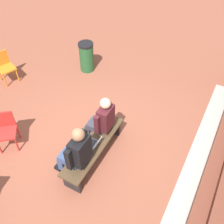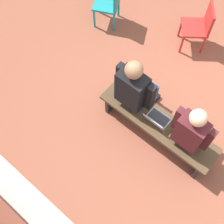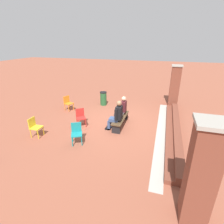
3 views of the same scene
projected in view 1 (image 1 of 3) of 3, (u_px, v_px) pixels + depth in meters
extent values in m
plane|color=brown|center=(88.00, 146.00, 5.75)|extent=(60.00, 60.00, 0.00)
cube|color=#A8A399|center=(182.00, 198.00, 4.90)|extent=(7.31, 0.40, 0.01)
cube|color=brown|center=(210.00, 209.00, 4.69)|extent=(6.51, 0.60, 0.15)
cube|color=brown|center=(221.00, 209.00, 4.53)|extent=(6.51, 0.30, 0.15)
cube|color=#4C3823|center=(94.00, 146.00, 5.23)|extent=(1.80, 0.44, 0.05)
cube|color=black|center=(112.00, 126.00, 5.88)|extent=(0.06, 0.37, 0.40)
cube|color=black|center=(72.00, 183.00, 4.91)|extent=(0.06, 0.37, 0.40)
cube|color=#383842|center=(97.00, 125.00, 5.50)|extent=(0.32, 0.38, 0.13)
cube|color=#383842|center=(92.00, 128.00, 5.82)|extent=(0.10, 0.11, 0.45)
cube|color=black|center=(91.00, 132.00, 5.98)|extent=(0.10, 0.23, 0.07)
cube|color=#383842|center=(88.00, 133.00, 5.72)|extent=(0.10, 0.11, 0.45)
cube|color=black|center=(87.00, 137.00, 5.87)|extent=(0.10, 0.23, 0.07)
cube|color=#47191E|center=(106.00, 118.00, 5.20)|extent=(0.36, 0.23, 0.53)
cube|color=maroon|center=(101.00, 117.00, 5.26)|extent=(0.05, 0.01, 0.32)
cube|color=#47191E|center=(108.00, 110.00, 5.37)|extent=(0.09, 0.10, 0.45)
cube|color=#47191E|center=(97.00, 125.00, 5.09)|extent=(0.09, 0.10, 0.45)
sphere|color=#DBAD89|center=(105.00, 103.00, 4.91)|extent=(0.21, 0.21, 0.21)
cube|color=#384C75|center=(72.00, 157.00, 4.94)|extent=(0.35, 0.42, 0.15)
cube|color=#384C75|center=(67.00, 157.00, 5.27)|extent=(0.11, 0.12, 0.45)
cube|color=black|center=(66.00, 161.00, 5.43)|extent=(0.11, 0.25, 0.07)
cube|color=#384C75|center=(62.00, 164.00, 5.16)|extent=(0.11, 0.12, 0.45)
cube|color=black|center=(61.00, 168.00, 5.32)|extent=(0.11, 0.25, 0.07)
cube|color=black|center=(80.00, 150.00, 4.61)|extent=(0.39, 0.25, 0.58)
cube|color=black|center=(84.00, 139.00, 4.80)|extent=(0.09, 0.10, 0.49)
cube|color=black|center=(69.00, 160.00, 4.49)|extent=(0.09, 0.10, 0.49)
sphere|color=#8C6647|center=(78.00, 135.00, 4.29)|extent=(0.23, 0.23, 0.23)
cube|color=#9EA0A5|center=(91.00, 145.00, 5.20)|extent=(0.32, 0.22, 0.02)
cube|color=#2D2D33|center=(90.00, 144.00, 5.19)|extent=(0.29, 0.15, 0.00)
cube|color=#9EA0A5|center=(97.00, 145.00, 5.08)|extent=(0.32, 0.07, 0.19)
cube|color=#33519E|center=(96.00, 144.00, 5.08)|extent=(0.28, 0.06, 0.17)
cube|color=orange|center=(6.00, 68.00, 7.02)|extent=(0.55, 0.55, 0.04)
cube|color=orange|center=(1.00, 58.00, 6.97)|extent=(0.39, 0.19, 0.40)
cylinder|color=orange|center=(5.00, 81.00, 7.00)|extent=(0.04, 0.04, 0.40)
cylinder|color=orange|center=(18.00, 75.00, 7.17)|extent=(0.04, 0.04, 0.40)
cylinder|color=orange|center=(0.00, 74.00, 7.20)|extent=(0.04, 0.04, 0.40)
cylinder|color=orange|center=(12.00, 69.00, 7.36)|extent=(0.04, 0.04, 0.40)
cube|color=red|center=(6.00, 133.00, 5.47)|extent=(0.59, 0.59, 0.04)
cube|color=red|center=(4.00, 119.00, 5.44)|extent=(0.28, 0.34, 0.40)
cylinder|color=red|center=(17.00, 145.00, 5.53)|extent=(0.04, 0.04, 0.40)
cylinder|color=red|center=(1.00, 134.00, 5.73)|extent=(0.04, 0.04, 0.40)
cylinder|color=red|center=(18.00, 132.00, 5.77)|extent=(0.04, 0.04, 0.40)
cylinder|color=#23562D|center=(87.00, 58.00, 7.40)|extent=(0.40, 0.40, 0.80)
cylinder|color=black|center=(86.00, 44.00, 7.09)|extent=(0.42, 0.42, 0.06)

